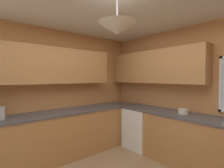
# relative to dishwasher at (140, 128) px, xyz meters

# --- Properties ---
(room_shell) EXTENTS (4.03, 3.97, 2.62)m
(room_shell) POSITION_rel_dishwasher_xyz_m (0.61, -1.07, 1.31)
(room_shell) COLOR #C6844C
(room_shell) RESTS_ON ground_plane
(counter_run_left) EXTENTS (0.65, 3.58, 0.91)m
(counter_run_left) POSITION_rel_dishwasher_xyz_m (-0.66, -1.59, 0.02)
(counter_run_left) COLOR #AD7542
(counter_run_left) RESTS_ON ground_plane
(counter_run_back) EXTENTS (3.12, 0.65, 0.91)m
(counter_run_back) POSITION_rel_dishwasher_xyz_m (1.19, 0.03, 0.02)
(counter_run_back) COLOR #AD7542
(counter_run_back) RESTS_ON ground_plane
(dishwasher) EXTENTS (0.60, 0.60, 0.87)m
(dishwasher) POSITION_rel_dishwasher_xyz_m (0.00, 0.00, 0.00)
(dishwasher) COLOR white
(dishwasher) RESTS_ON ground_plane
(kettle) EXTENTS (0.13, 0.13, 0.20)m
(kettle) POSITION_rel_dishwasher_xyz_m (-0.64, -2.56, 0.58)
(kettle) COLOR #B7B7BC
(kettle) RESTS_ON counter_run_left
(bowl) EXTENTS (0.18, 0.18, 0.09)m
(bowl) POSITION_rel_dishwasher_xyz_m (0.97, 0.03, 0.52)
(bowl) COLOR beige
(bowl) RESTS_ON counter_run_back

